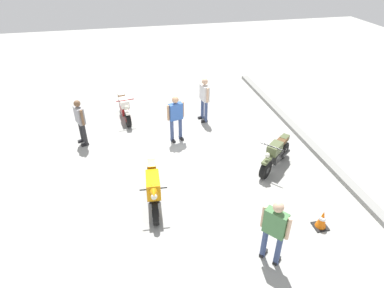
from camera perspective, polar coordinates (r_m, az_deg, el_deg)
ground_plane at (r=10.92m, az=-1.05°, el=-3.52°), size 40.00×40.00×0.00m
curb_edge at (r=12.45m, az=20.17°, el=-0.36°), size 14.00×0.30×0.15m
motorcycle_olive_vintage at (r=10.86m, az=14.34°, el=-1.76°), size 1.40×1.57×1.07m
motorcycle_orange_sportbike at (r=9.08m, az=-6.72°, el=-7.67°), size 1.96×0.70×1.14m
motorcycle_cream_vintage at (r=13.71m, az=-11.65°, el=6.13°), size 1.95×0.70×1.07m
person_in_green_shirt at (r=7.59m, az=14.14°, el=-14.02°), size 0.58×0.54×1.77m
person_in_white_shirt at (r=13.11m, az=2.17°, el=8.21°), size 0.68×0.38×1.79m
person_in_blue_shirt at (r=11.74m, az=-2.83°, el=4.92°), size 0.41×0.66×1.73m
person_in_gray_shirt at (r=12.18m, az=-18.84°, el=4.05°), size 0.63×0.46×1.70m
traffic_cone at (r=9.25m, az=21.66°, el=-12.09°), size 0.36×0.36×0.53m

